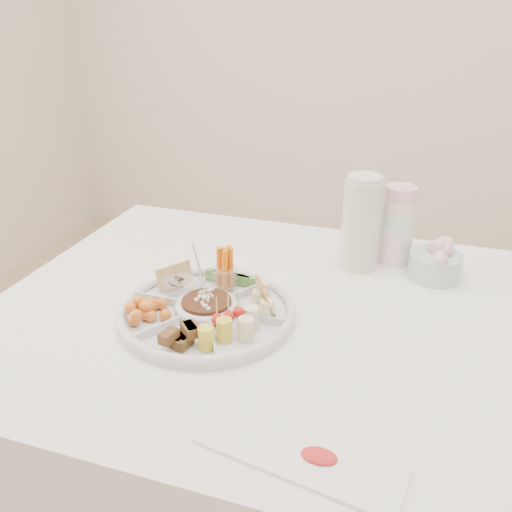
% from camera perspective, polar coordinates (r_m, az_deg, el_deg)
% --- Properties ---
extents(wall_back, '(4.00, 0.02, 2.70)m').
position_cam_1_polar(wall_back, '(3.01, 16.52, 23.87)').
color(wall_back, beige).
rests_on(wall_back, ground).
extents(dining_table, '(1.52, 1.02, 0.76)m').
position_cam_1_polar(dining_table, '(1.44, 6.53, -19.48)').
color(dining_table, white).
rests_on(dining_table, floor).
extents(party_tray, '(0.39, 0.39, 0.04)m').
position_cam_1_polar(party_tray, '(1.19, -5.19, -5.58)').
color(party_tray, silver).
rests_on(party_tray, dining_table).
extents(bean_dip, '(0.11, 0.11, 0.04)m').
position_cam_1_polar(bean_dip, '(1.19, -5.21, -5.27)').
color(bean_dip, brown).
rests_on(bean_dip, party_tray).
extents(tortillas, '(0.11, 0.11, 0.06)m').
position_cam_1_polar(tortillas, '(1.20, 0.98, -4.14)').
color(tortillas, '#B57141').
rests_on(tortillas, party_tray).
extents(carrot_cucumber, '(0.12, 0.12, 0.11)m').
position_cam_1_polar(carrot_cucumber, '(1.28, -2.87, -1.14)').
color(carrot_cucumber, orange).
rests_on(carrot_cucumber, party_tray).
extents(pita_raisins, '(0.11, 0.11, 0.06)m').
position_cam_1_polar(pita_raisins, '(1.28, -8.64, -2.41)').
color(pita_raisins, tan).
rests_on(pita_raisins, party_tray).
extents(cherries, '(0.12, 0.12, 0.05)m').
position_cam_1_polar(cherries, '(1.18, -11.52, -5.53)').
color(cherries, orange).
rests_on(cherries, party_tray).
extents(granola_chunks, '(0.11, 0.11, 0.05)m').
position_cam_1_polar(granola_chunks, '(1.09, -8.06, -8.30)').
color(granola_chunks, brown).
rests_on(granola_chunks, party_tray).
extents(banana_tomato, '(0.11, 0.11, 0.09)m').
position_cam_1_polar(banana_tomato, '(1.08, -1.23, -6.68)').
color(banana_tomato, '#DDC17C').
rests_on(banana_tomato, party_tray).
extents(cup_stack, '(0.10, 0.10, 0.24)m').
position_cam_1_polar(cup_stack, '(1.44, 14.72, 3.69)').
color(cup_stack, white).
rests_on(cup_stack, dining_table).
extents(thermos, '(0.10, 0.10, 0.25)m').
position_cam_1_polar(thermos, '(1.39, 11.01, 3.56)').
color(thermos, beige).
rests_on(thermos, dining_table).
extents(flower_bowl, '(0.16, 0.16, 0.10)m').
position_cam_1_polar(flower_bowl, '(1.42, 18.39, -0.40)').
color(flower_bowl, '#8ABDA9').
rests_on(flower_bowl, dining_table).
extents(placemat, '(0.34, 0.16, 0.01)m').
position_cam_1_polar(placemat, '(0.89, 4.63, -20.07)').
color(placemat, white).
rests_on(placemat, dining_table).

